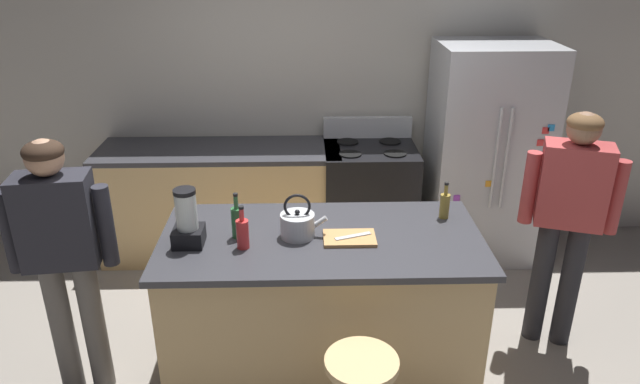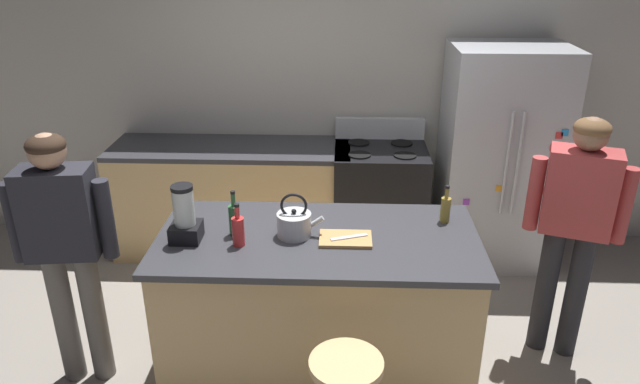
% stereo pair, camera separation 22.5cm
% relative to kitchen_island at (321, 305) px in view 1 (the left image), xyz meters
% --- Properties ---
extents(ground_plane, '(14.00, 14.00, 0.00)m').
position_rel_kitchen_island_xyz_m(ground_plane, '(0.00, 0.00, -0.48)').
color(ground_plane, gray).
extents(back_wall, '(8.00, 0.10, 2.70)m').
position_rel_kitchen_island_xyz_m(back_wall, '(0.00, 1.95, 0.87)').
color(back_wall, '#BCB7AD').
rests_on(back_wall, ground_plane).
extents(kitchen_island, '(1.88, 0.93, 0.96)m').
position_rel_kitchen_island_xyz_m(kitchen_island, '(0.00, 0.00, 0.00)').
color(kitchen_island, tan).
rests_on(kitchen_island, ground_plane).
extents(back_counter_run, '(2.00, 0.64, 0.96)m').
position_rel_kitchen_island_xyz_m(back_counter_run, '(-0.80, 1.55, -0.00)').
color(back_counter_run, tan).
rests_on(back_counter_run, ground_plane).
extents(refrigerator, '(0.90, 0.73, 1.81)m').
position_rel_kitchen_island_xyz_m(refrigerator, '(1.41, 1.50, 0.42)').
color(refrigerator, '#B7BABF').
rests_on(refrigerator, ground_plane).
extents(stove_range, '(0.76, 0.65, 1.14)m').
position_rel_kitchen_island_xyz_m(stove_range, '(0.45, 1.52, 0.01)').
color(stove_range, black).
rests_on(stove_range, ground_plane).
extents(person_by_island_left, '(0.60, 0.26, 1.61)m').
position_rel_kitchen_island_xyz_m(person_by_island_left, '(-1.44, -0.13, 0.50)').
color(person_by_island_left, '#66605B').
rests_on(person_by_island_left, ground_plane).
extents(person_by_sink_right, '(0.59, 0.34, 1.62)m').
position_rel_kitchen_island_xyz_m(person_by_sink_right, '(1.56, 0.26, 0.50)').
color(person_by_sink_right, '#26262B').
rests_on(person_by_sink_right, ground_plane).
extents(blender_appliance, '(0.17, 0.17, 0.34)m').
position_rel_kitchen_island_xyz_m(blender_appliance, '(-0.75, -0.07, 0.62)').
color(blender_appliance, black).
rests_on(blender_appliance, kitchen_island).
extents(bottle_olive_oil, '(0.07, 0.07, 0.28)m').
position_rel_kitchen_island_xyz_m(bottle_olive_oil, '(-0.49, 0.01, 0.58)').
color(bottle_olive_oil, '#2D6638').
rests_on(bottle_olive_oil, kitchen_island).
extents(bottle_vinegar, '(0.06, 0.06, 0.24)m').
position_rel_kitchen_island_xyz_m(bottle_vinegar, '(0.77, 0.23, 0.56)').
color(bottle_vinegar, olive).
rests_on(bottle_vinegar, kitchen_island).
extents(bottle_soda, '(0.07, 0.07, 0.26)m').
position_rel_kitchen_island_xyz_m(bottle_soda, '(-0.44, -0.12, 0.57)').
color(bottle_soda, red).
rests_on(bottle_soda, kitchen_island).
extents(tea_kettle, '(0.28, 0.20, 0.27)m').
position_rel_kitchen_island_xyz_m(tea_kettle, '(-0.14, 0.01, 0.55)').
color(tea_kettle, '#B7BABF').
rests_on(tea_kettle, kitchen_island).
extents(cutting_board, '(0.30, 0.20, 0.02)m').
position_rel_kitchen_island_xyz_m(cutting_board, '(0.16, -0.04, 0.49)').
color(cutting_board, '#B7844C').
rests_on(cutting_board, kitchen_island).
extents(chef_knife, '(0.22, 0.10, 0.01)m').
position_rel_kitchen_island_xyz_m(chef_knife, '(0.18, -0.04, 0.50)').
color(chef_knife, '#B7BABF').
rests_on(chef_knife, cutting_board).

